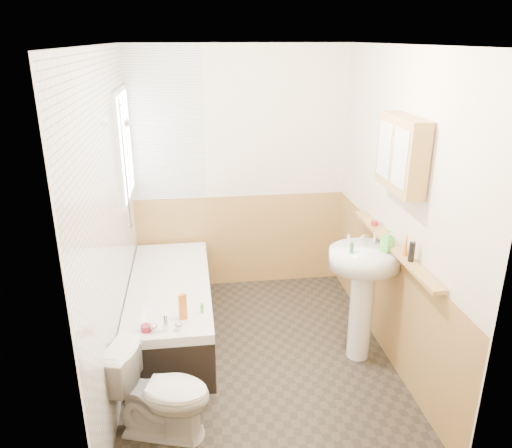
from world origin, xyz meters
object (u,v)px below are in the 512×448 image
at_px(pine_shelf, 393,245).
at_px(medicine_cabinet, 402,154).
at_px(toilet, 162,393).
at_px(sink, 363,281).
at_px(bathtub, 171,307).

bearing_deg(pine_shelf, medicine_cabinet, -119.29).
xyz_separation_m(toilet, pine_shelf, (1.80, 0.64, 0.70)).
bearing_deg(pine_shelf, sink, 168.66).
distance_m(bathtub, toilet, 1.23).
bearing_deg(toilet, sink, -49.71).
bearing_deg(bathtub, sink, -19.25).
xyz_separation_m(bathtub, sink, (1.57, -0.55, 0.43)).
bearing_deg(bathtub, toilet, -91.40).
distance_m(toilet, sink, 1.78).
bearing_deg(sink, pine_shelf, -8.42).
distance_m(bathtub, pine_shelf, 2.01).
xyz_separation_m(pine_shelf, medicine_cabinet, (-0.03, -0.05, 0.74)).
bearing_deg(sink, medicine_cabinet, -24.63).
distance_m(sink, medicine_cabinet, 1.08).
bearing_deg(pine_shelf, bathtub, 161.61).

